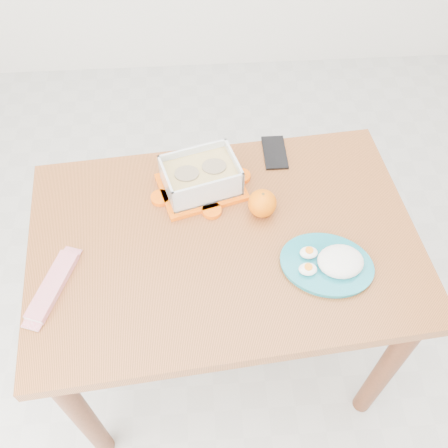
{
  "coord_description": "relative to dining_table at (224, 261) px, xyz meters",
  "views": [
    {
      "loc": [
        -0.1,
        -0.82,
        1.84
      ],
      "look_at": [
        -0.05,
        -0.06,
        0.81
      ],
      "focal_mm": 40.0,
      "sensor_mm": 36.0,
      "label": 1
    }
  ],
  "objects": [
    {
      "name": "dining_table",
      "position": [
        0.0,
        0.0,
        0.0
      ],
      "size": [
        1.09,
        0.78,
        0.75
      ],
      "rotation": [
        0.0,
        0.0,
        0.09
      ],
      "color": "#AB5B30",
      "rests_on": "ground"
    },
    {
      "name": "food_container",
      "position": [
        -0.05,
        0.18,
        0.17
      ],
      "size": [
        0.27,
        0.23,
        0.1
      ],
      "rotation": [
        0.0,
        0.0,
        0.28
      ],
      "color": "#FF6007",
      "rests_on": "dining_table"
    },
    {
      "name": "rice_plate",
      "position": [
        0.26,
        -0.11,
        0.14
      ],
      "size": [
        0.29,
        0.29,
        0.06
      ],
      "rotation": [
        0.0,
        0.0,
        -0.3
      ],
      "color": "#187886",
      "rests_on": "dining_table"
    },
    {
      "name": "candy_bar",
      "position": [
        -0.43,
        -0.12,
        0.13
      ],
      "size": [
        0.11,
        0.2,
        0.02
      ],
      "primitive_type": "cube",
      "rotation": [
        0.0,
        0.0,
        1.23
      ],
      "color": "#BB0928",
      "rests_on": "dining_table"
    },
    {
      "name": "smartphone",
      "position": [
        0.17,
        0.3,
        0.12
      ],
      "size": [
        0.07,
        0.14,
        0.01
      ],
      "primitive_type": "cube",
      "rotation": [
        0.0,
        0.0,
        -0.0
      ],
      "color": "black",
      "rests_on": "dining_table"
    },
    {
      "name": "ground",
      "position": [
        0.05,
        0.06,
        -0.63
      ],
      "size": [
        3.5,
        3.5,
        0.0
      ],
      "primitive_type": "plane",
      "color": "#B7B7B2",
      "rests_on": "ground"
    },
    {
      "name": "orange_fruit",
      "position": [
        0.11,
        0.08,
        0.16
      ],
      "size": [
        0.08,
        0.08,
        0.08
      ],
      "primitive_type": "sphere",
      "color": "#EA5804",
      "rests_on": "dining_table"
    }
  ]
}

